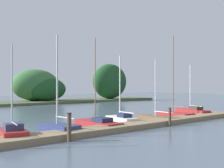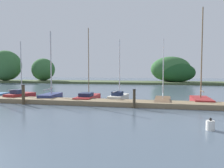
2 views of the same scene
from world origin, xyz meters
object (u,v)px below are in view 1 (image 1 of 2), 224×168
object	(u,v)px
mooring_piling_1	(69,127)
sailboat_4	(97,123)
sailboat_3	(58,127)
sailboat_5	(121,119)
sailboat_2	(12,133)
sailboat_8	(192,111)
mooring_piling_2	(170,117)
sailboat_7	(174,113)
sailboat_6	(156,118)

from	to	relation	value
mooring_piling_1	sailboat_4	bearing A→B (deg)	36.32
sailboat_3	mooring_piling_1	world-z (taller)	sailboat_3
sailboat_3	sailboat_5	bearing A→B (deg)	-89.13
sailboat_2	mooring_piling_1	bearing A→B (deg)	-130.04
sailboat_3	sailboat_8	distance (m)	15.84
mooring_piling_2	sailboat_4	bearing A→B (deg)	144.83
sailboat_2	sailboat_7	distance (m)	15.78
sailboat_4	sailboat_6	xyz separation A→B (m)	(6.43, -0.07, -0.08)
sailboat_2	sailboat_5	xyz separation A→B (m)	(9.02, 0.95, -0.02)
sailboat_3	sailboat_4	bearing A→B (deg)	-89.81
sailboat_8	mooring_piling_1	size ratio (longest dim) A/B	3.32
sailboat_6	sailboat_8	size ratio (longest dim) A/B	1.03
sailboat_7	mooring_piling_2	distance (m)	6.11
sailboat_4	sailboat_6	bearing A→B (deg)	-91.59
sailboat_5	sailboat_4	bearing A→B (deg)	105.22
sailboat_2	sailboat_6	world-z (taller)	sailboat_2
mooring_piling_2	sailboat_7	bearing A→B (deg)	34.05
sailboat_5	sailboat_7	bearing A→B (deg)	-83.28
sailboat_8	mooring_piling_1	distance (m)	17.09
sailboat_5	sailboat_6	bearing A→B (deg)	-89.75
mooring_piling_1	mooring_piling_2	bearing A→B (deg)	0.29
sailboat_6	mooring_piling_2	bearing A→B (deg)	148.20
sailboat_2	sailboat_3	distance (m)	2.96
sailboat_5	sailboat_8	xyz separation A→B (m)	(9.76, 0.02, 0.01)
sailboat_5	mooring_piling_1	world-z (taller)	sailboat_5
sailboat_2	sailboat_7	size ratio (longest dim) A/B	0.69
sailboat_6	mooring_piling_1	world-z (taller)	sailboat_6
sailboat_7	sailboat_4	bearing A→B (deg)	94.18
sailboat_4	sailboat_2	bearing A→B (deg)	94.13
sailboat_4	sailboat_7	world-z (taller)	sailboat_7
sailboat_7	mooring_piling_1	xyz separation A→B (m)	(-13.69, -3.46, 0.43)
sailboat_2	sailboat_4	bearing A→B (deg)	-73.70
sailboat_2	sailboat_5	distance (m)	9.07
sailboat_8	sailboat_3	bearing A→B (deg)	107.12
sailboat_2	sailboat_8	world-z (taller)	sailboat_2
sailboat_5	sailboat_8	world-z (taller)	sailboat_5
mooring_piling_1	sailboat_8	bearing A→B (deg)	11.94
sailboat_2	sailboat_6	xyz separation A→B (m)	(12.74, 0.50, -0.16)
sailboat_5	sailboat_8	distance (m)	9.76
sailboat_6	mooring_piling_1	xyz separation A→B (m)	(-10.68, -3.06, 0.56)
sailboat_3	sailboat_6	size ratio (longest dim) A/B	1.17
sailboat_3	sailboat_4	size ratio (longest dim) A/B	0.96
sailboat_2	sailboat_7	xyz separation A→B (m)	(15.75, 0.90, -0.04)
sailboat_3	sailboat_8	bearing A→B (deg)	-93.49
sailboat_3	sailboat_6	xyz separation A→B (m)	(9.79, 0.32, -0.16)
sailboat_4	mooring_piling_2	bearing A→B (deg)	-126.15
sailboat_4	sailboat_5	distance (m)	2.73
mooring_piling_2	sailboat_3	bearing A→B (deg)	160.78
mooring_piling_1	sailboat_6	bearing A→B (deg)	15.99
sailboat_5	sailboat_7	xyz separation A→B (m)	(6.74, -0.05, -0.02)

